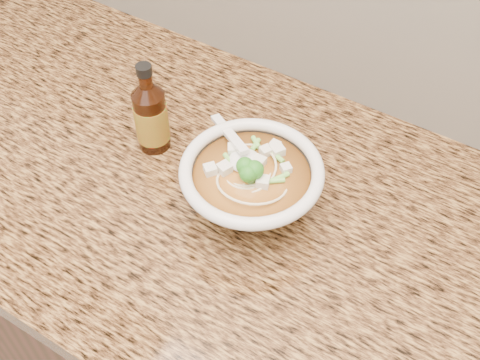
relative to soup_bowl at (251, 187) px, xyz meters
The scene contains 4 objects.
cabinet 0.52m from the soup_bowl, 19.82° to the left, with size 4.00×0.65×0.86m, color black.
counter_slab 0.08m from the soup_bowl, 19.82° to the left, with size 4.00×0.68×0.04m, color olive.
soup_bowl is the anchor object (origin of this frame).
hot_sauce_bottle 0.21m from the soup_bowl, behind, with size 0.07×0.07×0.17m.
Camera 1 is at (0.27, 1.16, 1.64)m, focal length 45.00 mm.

